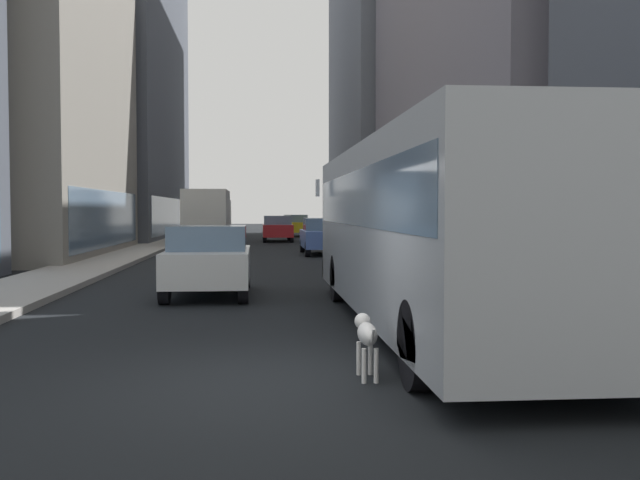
{
  "coord_description": "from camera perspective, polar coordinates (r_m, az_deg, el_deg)",
  "views": [
    {
      "loc": [
        -0.09,
        -8.23,
        1.98
      ],
      "look_at": [
        1.12,
        5.51,
        1.4
      ],
      "focal_mm": 40.32,
      "sensor_mm": 36.0,
      "label": 1
    }
  ],
  "objects": [
    {
      "name": "sidewalk_right",
      "position": [
        43.66,
        2.59,
        -0.1
      ],
      "size": [
        2.4,
        110.0,
        0.15
      ],
      "primitive_type": "cube",
      "color": "gray",
      "rests_on": "ground"
    },
    {
      "name": "ground_plane",
      "position": [
        43.28,
        -4.91,
        -0.23
      ],
      "size": [
        120.0,
        120.0,
        0.0
      ],
      "primitive_type": "plane",
      "color": "black"
    },
    {
      "name": "building_right_mid",
      "position": [
        34.96,
        15.67,
        14.71
      ],
      "size": [
        9.46,
        23.55,
        18.98
      ],
      "color": "slate",
      "rests_on": "ground"
    },
    {
      "name": "transit_bus",
      "position": [
        12.18,
        8.7,
        1.43
      ],
      "size": [
        2.78,
        11.53,
        3.05
      ],
      "color": "#999EA3",
      "rests_on": "ground"
    },
    {
      "name": "building_right_far",
      "position": [
        57.81,
        7.34,
        15.54
      ],
      "size": [
        10.93,
        20.25,
        30.3
      ],
      "color": "slate",
      "rests_on": "ground"
    },
    {
      "name": "sidewalk_left",
      "position": [
        43.64,
        -12.42,
        -0.16
      ],
      "size": [
        2.4,
        110.0,
        0.15
      ],
      "primitive_type": "cube",
      "color": "#9E9991",
      "rests_on": "ground"
    },
    {
      "name": "car_red_coupe",
      "position": [
        45.3,
        -3.4,
        0.93
      ],
      "size": [
        1.84,
        4.51,
        1.62
      ],
      "color": "red",
      "rests_on": "ground"
    },
    {
      "name": "car_yellow_taxi",
      "position": [
        54.13,
        -1.97,
        1.17
      ],
      "size": [
        1.87,
        4.06,
        1.62
      ],
      "color": "yellow",
      "rests_on": "ground"
    },
    {
      "name": "building_left_far",
      "position": [
        54.57,
        -18.07,
        15.48
      ],
      "size": [
        11.82,
        23.9,
        28.89
      ],
      "color": "#4C515B",
      "rests_on": "ground"
    },
    {
      "name": "dalmatian_dog",
      "position": [
        8.54,
        3.71,
        -7.49
      ],
      "size": [
        0.22,
        0.96,
        0.72
      ],
      "color": "white",
      "rests_on": "ground"
    },
    {
      "name": "box_truck",
      "position": [
        40.37,
        -8.89,
        1.93
      ],
      "size": [
        2.3,
        7.5,
        3.05
      ],
      "color": "silver",
      "rests_on": "ground"
    },
    {
      "name": "car_white_van",
      "position": [
        16.72,
        -8.83,
        -1.6
      ],
      "size": [
        1.86,
        3.92,
        1.62
      ],
      "color": "silver",
      "rests_on": "ground"
    },
    {
      "name": "car_blue_hatchback",
      "position": [
        31.92,
        0.16,
        0.32
      ],
      "size": [
        1.74,
        4.31,
        1.62
      ],
      "color": "#4C6BB7",
      "rests_on": "ground"
    }
  ]
}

